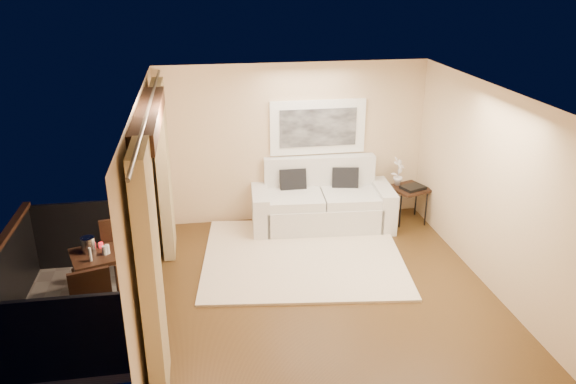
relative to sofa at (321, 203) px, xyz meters
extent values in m
plane|color=#513617|center=(-0.41, -2.10, -0.40)|extent=(5.00, 5.00, 0.00)
plane|color=white|center=(-0.41, -2.10, 2.30)|extent=(5.00, 5.00, 0.00)
plane|color=#D5B78F|center=(-0.41, 0.40, 0.95)|extent=(4.50, 0.00, 4.50)
plane|color=#D5B78F|center=(-0.41, -4.60, 0.95)|extent=(4.50, 0.00, 4.50)
plane|color=#D5B78F|center=(1.84, -2.10, 0.95)|extent=(0.00, 5.00, 5.00)
plane|color=#D5B78F|center=(-2.66, -0.25, 0.95)|extent=(0.00, 2.70, 2.70)
plane|color=#D5B78F|center=(-2.66, -3.95, 0.95)|extent=(0.00, 2.70, 2.70)
plane|color=#D5B78F|center=(-2.66, -2.10, 2.15)|extent=(0.00, 2.40, 2.40)
cube|color=black|center=(-2.54, -2.10, 2.12)|extent=(0.28, 2.40, 0.22)
cube|color=#605B56|center=(-3.56, -2.10, -0.46)|extent=(1.80, 2.60, 0.12)
cube|color=black|center=(-4.42, -2.10, 0.10)|extent=(0.06, 2.60, 1.00)
cube|color=black|center=(-3.56, -0.83, 0.10)|extent=(1.80, 0.06, 1.00)
cube|color=black|center=(-3.56, -3.37, 0.10)|extent=(1.80, 0.06, 1.00)
cube|color=tan|center=(-2.52, -0.55, 0.92)|extent=(0.16, 0.75, 2.62)
cube|color=tan|center=(-2.52, -3.65, 0.92)|extent=(0.16, 0.75, 2.62)
cylinder|color=#4C473F|center=(-2.52, -2.10, 2.23)|extent=(0.04, 4.80, 0.04)
cube|color=white|center=(-0.01, 0.37, 1.22)|extent=(1.62, 0.05, 0.92)
cube|color=black|center=(-0.01, 0.33, 1.22)|extent=(1.30, 0.02, 0.64)
cube|color=beige|center=(-0.53, -1.13, -0.38)|extent=(3.27, 2.94, 0.04)
cube|color=silver|center=(-0.01, -0.08, -0.16)|extent=(1.96, 1.13, 0.47)
cube|color=silver|center=(0.02, 0.31, 0.27)|extent=(1.91, 0.38, 0.92)
cube|color=silver|center=(-1.04, -0.01, -0.05)|extent=(0.34, 1.02, 0.69)
cube|color=silver|center=(1.03, -0.16, -0.05)|extent=(0.34, 1.02, 0.69)
cube|color=silver|center=(-0.46, -0.09, 0.15)|extent=(0.95, 0.95, 0.16)
cube|color=silver|center=(0.45, -0.15, 0.15)|extent=(0.95, 0.95, 0.16)
cube|color=black|center=(-0.46, 0.17, 0.34)|extent=(0.45, 0.21, 0.46)
cube|color=black|center=(0.43, 0.11, 0.34)|extent=(0.48, 0.29, 0.46)
cube|color=black|center=(1.52, -0.10, 0.20)|extent=(0.73, 0.73, 0.04)
cylinder|color=black|center=(1.29, -0.33, -0.11)|extent=(0.03, 0.03, 0.58)
cylinder|color=black|center=(1.74, -0.33, -0.11)|extent=(0.03, 0.03, 0.58)
cylinder|color=black|center=(1.29, 0.12, -0.11)|extent=(0.03, 0.03, 0.58)
cylinder|color=black|center=(1.74, 0.12, -0.11)|extent=(0.03, 0.03, 0.58)
cube|color=black|center=(1.55, -0.17, 0.25)|extent=(0.46, 0.40, 0.05)
imported|color=white|center=(1.35, 0.05, 0.47)|extent=(0.31, 0.31, 0.50)
cube|color=black|center=(-3.35, -1.93, 0.31)|extent=(0.78, 0.78, 0.05)
cylinder|color=black|center=(-3.60, -2.18, -0.06)|extent=(0.04, 0.04, 0.68)
cylinder|color=black|center=(-3.10, -2.18, -0.06)|extent=(0.04, 0.04, 0.68)
cylinder|color=black|center=(-3.60, -1.68, -0.06)|extent=(0.04, 0.04, 0.68)
cylinder|color=black|center=(-3.10, -1.68, -0.06)|extent=(0.04, 0.04, 0.68)
cube|color=black|center=(-3.16, -1.37, 0.08)|extent=(0.52, 0.52, 0.05)
cube|color=black|center=(-3.12, -1.57, 0.35)|extent=(0.45, 0.13, 0.59)
cylinder|color=black|center=(-3.01, -1.16, -0.17)|extent=(0.03, 0.03, 0.46)
cylinder|color=black|center=(-3.37, -1.22, -0.17)|extent=(0.03, 0.03, 0.46)
cylinder|color=black|center=(-2.95, -1.52, -0.17)|extent=(0.03, 0.03, 0.46)
cylinder|color=black|center=(-3.30, -1.58, -0.17)|extent=(0.03, 0.03, 0.46)
cube|color=black|center=(-3.21, -3.10, 0.08)|extent=(0.55, 0.55, 0.05)
cube|color=black|center=(-3.27, -2.91, 0.34)|extent=(0.44, 0.17, 0.58)
cylinder|color=black|center=(-3.34, -3.33, -0.17)|extent=(0.03, 0.03, 0.46)
cylinder|color=black|center=(-2.99, -3.23, -0.17)|extent=(0.03, 0.03, 0.46)
cylinder|color=black|center=(-3.43, -2.98, -0.17)|extent=(0.03, 0.03, 0.46)
cylinder|color=black|center=(-3.09, -2.88, -0.17)|extent=(0.03, 0.03, 0.46)
cylinder|color=silver|center=(-3.45, -1.86, 0.43)|extent=(0.18, 0.18, 0.20)
cylinder|color=red|center=(-3.32, -1.76, 0.37)|extent=(0.06, 0.06, 0.07)
cylinder|color=white|center=(-3.39, -2.11, 0.42)|extent=(0.04, 0.04, 0.18)
cylinder|color=silver|center=(-3.24, -1.97, 0.39)|extent=(0.06, 0.06, 0.12)
cylinder|color=white|center=(-3.21, -1.95, 0.39)|extent=(0.06, 0.06, 0.12)
camera|label=1|loc=(-1.98, -8.55, 3.70)|focal=35.00mm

